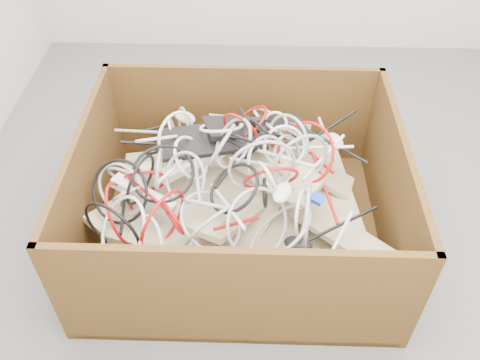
{
  "coord_description": "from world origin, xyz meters",
  "views": [
    {
      "loc": [
        -0.2,
        -1.45,
        1.66
      ],
      "look_at": [
        -0.24,
        -0.05,
        0.3
      ],
      "focal_mm": 38.24,
      "sensor_mm": 36.0,
      "label": 1
    }
  ],
  "objects_px": {
    "cardboard_box": "(236,213)",
    "power_strip_left": "(193,161)",
    "vga_plug": "(317,199)",
    "power_strip_right": "(143,195)"
  },
  "relations": [
    {
      "from": "cardboard_box",
      "to": "power_strip_left",
      "type": "height_order",
      "value": "cardboard_box"
    },
    {
      "from": "power_strip_left",
      "to": "vga_plug",
      "type": "distance_m",
      "value": 0.49
    },
    {
      "from": "cardboard_box",
      "to": "power_strip_left",
      "type": "bearing_deg",
      "value": 159.84
    },
    {
      "from": "power_strip_left",
      "to": "vga_plug",
      "type": "height_order",
      "value": "power_strip_left"
    },
    {
      "from": "cardboard_box",
      "to": "power_strip_right",
      "type": "bearing_deg",
      "value": -162.2
    },
    {
      "from": "cardboard_box",
      "to": "vga_plug",
      "type": "distance_m",
      "value": 0.39
    },
    {
      "from": "vga_plug",
      "to": "power_strip_left",
      "type": "bearing_deg",
      "value": -172.13
    },
    {
      "from": "power_strip_left",
      "to": "power_strip_right",
      "type": "xyz_separation_m",
      "value": [
        -0.17,
        -0.17,
        -0.02
      ]
    },
    {
      "from": "power_strip_right",
      "to": "vga_plug",
      "type": "bearing_deg",
      "value": 24.34
    },
    {
      "from": "power_strip_right",
      "to": "vga_plug",
      "type": "distance_m",
      "value": 0.62
    }
  ]
}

